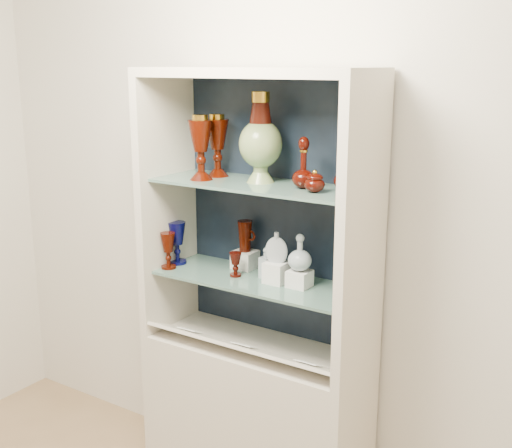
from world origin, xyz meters
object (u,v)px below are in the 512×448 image
Objects in this scene: enamel_urn at (261,138)px; ruby_pitcher at (245,236)px; ruby_goblet_tall at (168,251)px; cameo_medallion at (360,256)px; pedestal_lamp_left at (201,148)px; lidded_bowl at (315,181)px; ruby_decanter_b at (345,166)px; ruby_decanter_a at (304,160)px; ruby_goblet_small at (236,264)px; cobalt_goblet at (177,243)px; pedestal_lamp_right at (217,145)px; flat_flask at (276,247)px; clear_square_bottle at (266,263)px; clear_round_decanter at (300,253)px.

ruby_pitcher is at bearing 150.95° from enamel_urn.
cameo_medallion is at bearing 10.63° from ruby_goblet_tall.
lidded_bowl is at bearing 1.57° from pedestal_lamp_left.
cameo_medallion is at bearing 5.78° from ruby_decanter_b.
enamel_urn is at bearing 173.53° from ruby_decanter_a.
ruby_goblet_small is at bearing -72.36° from ruby_pitcher.
ruby_goblet_tall is at bearing -80.68° from cobalt_goblet.
cameo_medallion is (0.68, 0.02, -0.40)m from pedestal_lamp_right.
enamel_urn is at bearing -168.66° from cameo_medallion.
ruby_goblet_tall is 0.53m from flat_flask.
lidded_bowl is at bearing -16.21° from clear_square_bottle.
pedestal_lamp_left is at bearing -171.15° from clear_round_decanter.
pedestal_lamp_left reaches higher than cameo_medallion.
cameo_medallion is at bearing 4.82° from clear_square_bottle.
lidded_bowl is 0.49m from clear_square_bottle.
cameo_medallion is at bearing 36.68° from lidded_bowl.
enamel_urn is at bearing -168.68° from clear_square_bottle.
lidded_bowl is 0.78× the size of cameo_medallion.
pedestal_lamp_right is 0.73× the size of enamel_urn.
pedestal_lamp_right is 0.24m from enamel_urn.
enamel_urn is 0.67m from cobalt_goblet.
ruby_decanter_a reaches higher than clear_square_bottle.
flat_flask is (0.07, -0.03, 0.09)m from clear_square_bottle.
ruby_decanter_a is at bearing -17.91° from flat_flask.
enamel_urn is at bearing 175.02° from clear_round_decanter.
lidded_bowl is at bearing -3.42° from ruby_goblet_small.
flat_flask is 1.17× the size of cameo_medallion.
cobalt_goblet is (-0.80, -0.07, -0.42)m from ruby_decanter_b.
enamel_urn is 1.62× the size of ruby_decanter_a.
clear_square_bottle is (-0.27, 0.08, -0.40)m from lidded_bowl.
ruby_goblet_small is 0.79× the size of clear_square_bottle.
pedestal_lamp_right is at bearing 86.17° from pedestal_lamp_left.
ruby_decanter_b is 1.43× the size of flat_flask.
ruby_decanter_a is 1.17× the size of cobalt_goblet.
ruby_goblet_tall is 1.43× the size of cameo_medallion.
enamel_urn is at bearing -5.32° from pedestal_lamp_right.
ruby_goblet_small is (-0.10, -0.05, -0.55)m from enamel_urn.
enamel_urn is at bearing 5.54° from cobalt_goblet.
enamel_urn is 0.23m from ruby_decanter_a.
ruby_decanter_a is at bearing -8.78° from clear_square_bottle.
cobalt_goblet reaches higher than ruby_goblet_tall.
enamel_urn reaches higher than ruby_decanter_a.
pedestal_lamp_left is 2.04× the size of flat_flask.
pedestal_lamp_right is 0.50m from cobalt_goblet.
clear_square_bottle is (0.12, 0.05, 0.01)m from ruby_goblet_small.
ruby_pitcher is (-0.13, 0.07, -0.46)m from enamel_urn.
ruby_decanter_a reaches higher than cameo_medallion.
ruby_pitcher reaches higher than ruby_goblet_tall.
ruby_goblet_small is 0.22m from flat_flask.
ruby_decanter_b is at bearing 5.32° from cobalt_goblet.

